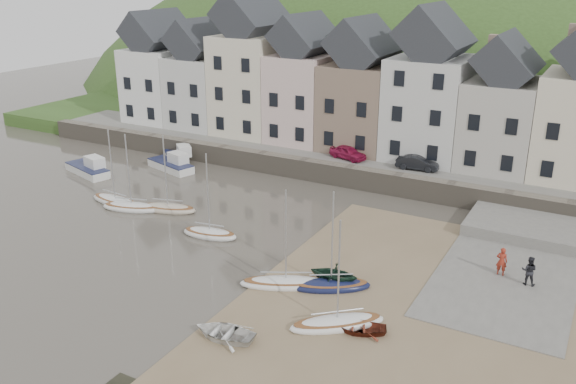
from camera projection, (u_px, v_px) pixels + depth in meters
The scene contains 25 objects.
ground at pixel (243, 265), 38.42m from camera, with size 160.00×160.00×0.00m, color #4C463C.
quay_land at pixel (405, 138), 64.46m from camera, with size 90.00×30.00×1.50m, color #355120.
quay_street at pixel (365, 159), 54.73m from camera, with size 70.00×7.00×0.10m, color slate.
seawall at pixel (349, 176), 52.08m from camera, with size 70.00×1.20×1.80m, color slate.
beach at pixel (410, 308), 33.43m from camera, with size 18.00×26.00×0.06m, color #7B684B.
slipway at pixel (511, 266), 38.19m from camera, with size 8.00×18.00×0.12m, color slate.
hillside at pixel (424, 208), 96.22m from camera, with size 134.40×84.00×84.00m.
townhouse_terrace at pixel (401, 90), 54.81m from camera, with size 61.05×8.00×13.93m.
sailboat_0 at pixel (115, 201), 48.33m from camera, with size 5.03×1.89×6.32m.
sailboat_1 at pixel (132, 207), 47.06m from camera, with size 5.00×2.90×6.32m.
sailboat_2 at pixel (168, 208), 46.83m from camera, with size 4.75×2.70×6.32m.
sailboat_3 at pixel (210, 233), 42.36m from camera, with size 4.23×2.16×6.32m.
sailboat_4 at pixel (286, 283), 35.69m from camera, with size 5.56×3.89×6.32m.
sailboat_5 at pixel (331, 285), 35.42m from camera, with size 4.76×3.73×6.32m.
sailboat_6 at pixel (337, 323), 31.64m from camera, with size 4.87×4.52×6.32m.
motorboat_0 at pixel (172, 164), 56.42m from camera, with size 5.48×3.12×1.70m.
motorboat_1 at pixel (89, 168), 55.23m from camera, with size 5.64×3.19×1.70m.
motorboat_2 at pixel (178, 157), 58.52m from camera, with size 4.88×4.75×1.70m.
rowboat_white at pixel (224, 332), 30.59m from camera, with size 2.30×3.23×0.67m, color white.
rowboat_green at pixel (334, 273), 35.62m from camera, with size 2.47×2.86×1.51m, color #173425.
rowboat_red at pixel (361, 327), 31.11m from camera, with size 1.86×2.61×0.54m, color maroon.
person_red at pixel (502, 261), 36.65m from camera, with size 0.66×0.43×1.80m, color #9E2D1C.
person_dark at pixel (529, 271), 35.50m from camera, with size 0.87×0.68×1.79m, color black.
car_left at pixel (348, 152), 54.27m from camera, with size 1.43×3.55×1.21m, color #9E1742.
car_right at pixel (417, 163), 51.36m from camera, with size 1.25×3.59×1.18m, color black.
Camera 1 is at (19.14, -28.78, 17.64)m, focal length 37.74 mm.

